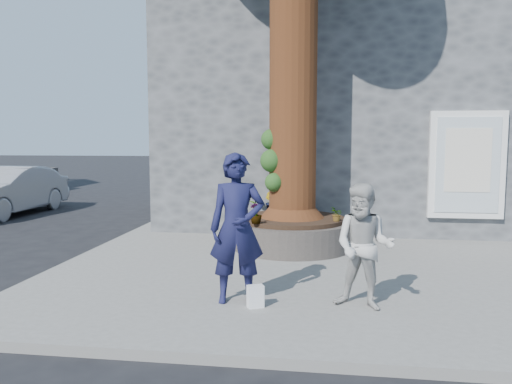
# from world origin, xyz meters

# --- Properties ---
(ground) EXTENTS (120.00, 120.00, 0.00)m
(ground) POSITION_xyz_m (0.00, 0.00, 0.00)
(ground) COLOR black
(ground) RESTS_ON ground
(pavement) EXTENTS (9.00, 8.00, 0.12)m
(pavement) POSITION_xyz_m (1.50, 1.00, 0.06)
(pavement) COLOR slate
(pavement) RESTS_ON ground
(yellow_line) EXTENTS (0.10, 30.00, 0.01)m
(yellow_line) POSITION_xyz_m (-3.05, 1.00, 0.00)
(yellow_line) COLOR yellow
(yellow_line) RESTS_ON ground
(stone_shop) EXTENTS (10.30, 8.30, 6.30)m
(stone_shop) POSITION_xyz_m (2.50, 7.20, 3.16)
(stone_shop) COLOR #45484A
(stone_shop) RESTS_ON ground
(planter) EXTENTS (2.30, 2.30, 0.60)m
(planter) POSITION_xyz_m (0.80, 2.00, 0.41)
(planter) COLOR black
(planter) RESTS_ON pavement
(man) EXTENTS (0.77, 0.58, 1.93)m
(man) POSITION_xyz_m (0.32, -1.38, 1.09)
(man) COLOR #141638
(man) RESTS_ON pavement
(woman) EXTENTS (0.90, 0.79, 1.56)m
(woman) POSITION_xyz_m (1.91, -1.41, 0.90)
(woman) COLOR #BBB8B3
(woman) RESTS_ON pavement
(shopping_bag) EXTENTS (0.23, 0.19, 0.28)m
(shopping_bag) POSITION_xyz_m (0.58, -1.57, 0.26)
(shopping_bag) COLOR white
(shopping_bag) RESTS_ON pavement
(car_silver) EXTENTS (1.54, 4.33, 1.42)m
(car_silver) POSITION_xyz_m (-7.86, 5.89, 0.71)
(car_silver) COLOR #999AA0
(car_silver) RESTS_ON ground
(plant_a) EXTENTS (0.25, 0.21, 0.41)m
(plant_a) POSITION_xyz_m (-0.05, 2.85, 0.92)
(plant_a) COLOR gray
(plant_a) RESTS_ON planter
(plant_b) EXTENTS (0.32, 0.32, 0.43)m
(plant_b) POSITION_xyz_m (0.29, 2.65, 0.93)
(plant_b) COLOR gray
(plant_b) RESTS_ON planter
(plant_c) EXTENTS (0.25, 0.25, 0.37)m
(plant_c) POSITION_xyz_m (0.21, 1.15, 0.91)
(plant_c) COLOR gray
(plant_c) RESTS_ON planter
(plant_d) EXTENTS (0.26, 0.28, 0.27)m
(plant_d) POSITION_xyz_m (1.65, 1.61, 0.85)
(plant_d) COLOR gray
(plant_d) RESTS_ON planter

